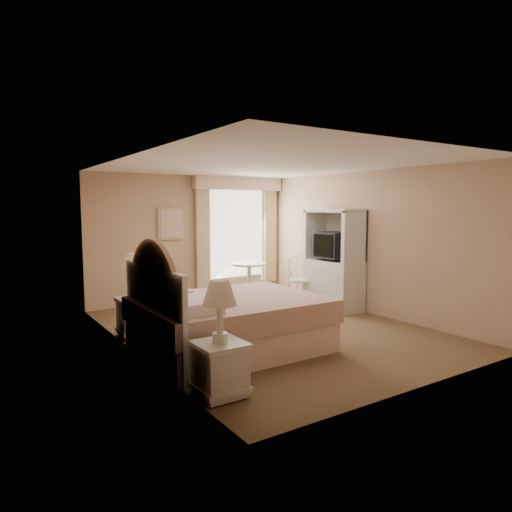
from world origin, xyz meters
TOP-DOWN VIEW (x-y plane):
  - room at (0.00, 0.00)m, footprint 4.21×5.51m
  - window at (1.05, 2.65)m, footprint 2.05×0.22m
  - framed_art at (-0.45, 2.71)m, footprint 0.52×0.04m
  - bed at (-1.11, -0.57)m, footprint 2.32×1.82m
  - nightstand_near at (-1.84, -1.81)m, footprint 0.47×0.47m
  - nightstand_far at (-1.84, 0.72)m, footprint 0.49×0.49m
  - round_table at (0.95, 2.07)m, footprint 0.71×0.71m
  - cafe_chair at (1.55, 1.18)m, footprint 0.54×0.54m
  - armoire at (1.81, 0.52)m, footprint 0.55×1.10m

SIDE VIEW (x-z plane):
  - bed at x=-1.11m, z-range -0.42..1.19m
  - nightstand_near at x=-1.84m, z-range -0.14..1.00m
  - nightstand_far at x=-1.84m, z-range -0.15..1.04m
  - round_table at x=0.95m, z-range 0.13..0.88m
  - cafe_chair at x=1.55m, z-range 0.08..1.02m
  - armoire at x=1.81m, z-range -0.16..1.68m
  - room at x=0.00m, z-range -0.01..2.50m
  - window at x=1.05m, z-range 0.09..2.60m
  - framed_art at x=-0.45m, z-range 1.24..1.86m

